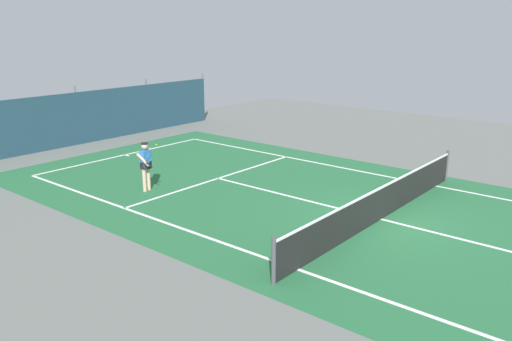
{
  "coord_description": "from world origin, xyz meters",
  "views": [
    {
      "loc": [
        -13.02,
        -6.14,
        5.38
      ],
      "look_at": [
        -0.76,
        4.0,
        0.9
      ],
      "focal_mm": 36.57,
      "sensor_mm": 36.0,
      "label": 1
    }
  ],
  "objects": [
    {
      "name": "ground_plane",
      "position": [
        0.0,
        0.0,
        0.0
      ],
      "size": [
        36.0,
        36.0,
        0.0
      ],
      "primitive_type": "plane",
      "color": "slate"
    },
    {
      "name": "court_surface",
      "position": [
        0.0,
        0.0,
        0.0
      ],
      "size": [
        11.02,
        26.6,
        0.01
      ],
      "color": "#236038",
      "rests_on": "ground"
    },
    {
      "name": "tennis_ball_near_player",
      "position": [
        2.07,
        12.31,
        0.03
      ],
      "size": [
        0.07,
        0.07,
        0.07
      ],
      "primitive_type": "sphere",
      "color": "#CCDB33",
      "rests_on": "ground"
    },
    {
      "name": "back_fence",
      "position": [
        -0.0,
        15.72,
        0.67
      ],
      "size": [
        16.3,
        0.98,
        2.7
      ],
      "color": "#1E3D4C",
      "rests_on": "ground"
    },
    {
      "name": "tennis_player",
      "position": [
        -2.54,
        7.26,
        0.96
      ],
      "size": [
        0.65,
        0.79,
        1.64
      ],
      "rotation": [
        0.0,
        0.0,
        3.29
      ],
      "color": "#D8AD8C",
      "rests_on": "ground"
    },
    {
      "name": "tennis_net",
      "position": [
        0.0,
        0.0,
        0.51
      ],
      "size": [
        10.12,
        0.1,
        1.1
      ],
      "color": "black",
      "rests_on": "ground"
    }
  ]
}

